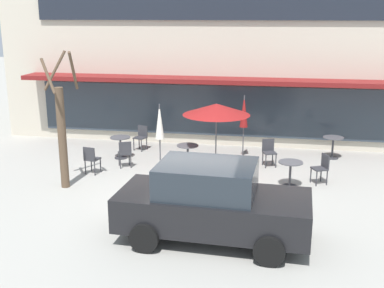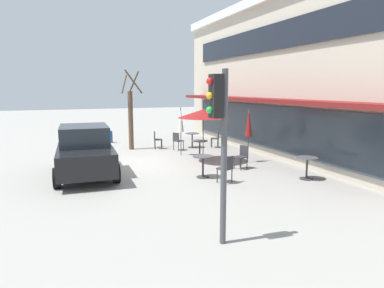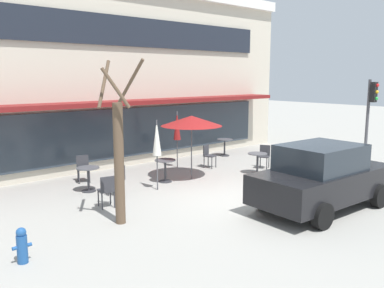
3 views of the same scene
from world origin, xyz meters
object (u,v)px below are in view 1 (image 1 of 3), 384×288
patio_umbrella_corner_open (216,109)px  cafe_chair_3 (269,150)px  cafe_table_near_wall (188,152)px  cafe_chair_0 (91,158)px  street_tree (62,130)px  cafe_table_streetside (290,170)px  parked_sedan (212,202)px  cafe_table_by_tree (120,144)px  patio_umbrella_green_folded (160,122)px  cafe_chair_4 (141,136)px  cafe_chair_1 (322,167)px  cafe_table_mid_patio (333,144)px  cafe_chair_2 (125,152)px  patio_umbrella_cream_folded (244,112)px

patio_umbrella_corner_open → cafe_chair_3: bearing=28.9°
cafe_table_near_wall → cafe_chair_3: (2.60, 0.66, 0.01)m
cafe_chair_0 → street_tree: street_tree is taller
patio_umbrella_corner_open → cafe_table_streetside: bearing=-23.6°
cafe_table_near_wall → parked_sedan: parked_sedan is taller
cafe_table_streetside → cafe_table_by_tree: 6.05m
cafe_table_by_tree → cafe_chair_3: cafe_chair_3 is taller
street_tree → patio_umbrella_green_folded: bearing=36.6°
cafe_chair_4 → cafe_chair_1: bearing=-22.9°
cafe_table_mid_patio → cafe_chair_2: 7.15m
cafe_table_mid_patio → cafe_chair_4: bearing=-179.2°
cafe_table_near_wall → cafe_table_by_tree: same height
patio_umbrella_green_folded → cafe_chair_3: size_ratio=2.47×
cafe_chair_0 → cafe_chair_2: (0.83, 0.82, 0.00)m
cafe_table_streetside → patio_umbrella_corner_open: (-2.30, 1.01, 1.51)m
patio_umbrella_green_folded → cafe_chair_3: bearing=20.6°
cafe_chair_2 → cafe_chair_4: bearing=91.7°
cafe_table_by_tree → cafe_chair_4: (0.41, 1.18, 0.01)m
patio_umbrella_corner_open → parked_sedan: size_ratio=0.51×
cafe_chair_4 → street_tree: size_ratio=0.23×
cafe_table_streetside → cafe_chair_1: cafe_chair_1 is taller
cafe_table_by_tree → patio_umbrella_corner_open: 3.86m
cafe_table_mid_patio → cafe_chair_1: bearing=-102.3°
cafe_chair_0 → cafe_chair_2: size_ratio=1.00×
cafe_table_by_tree → patio_umbrella_corner_open: bearing=-14.4°
cafe_table_near_wall → cafe_table_streetside: same height
cafe_chair_0 → street_tree: bearing=-104.6°
cafe_chair_4 → cafe_table_streetside: bearing=-30.0°
cafe_table_near_wall → patio_umbrella_green_folded: (-0.77, -0.61, 1.11)m
parked_sedan → patio_umbrella_corner_open: bearing=96.1°
cafe_chair_3 → patio_umbrella_corner_open: bearing=-151.1°
cafe_chair_2 → street_tree: bearing=-119.4°
patio_umbrella_cream_folded → cafe_chair_1: 3.55m
patio_umbrella_corner_open → parked_sedan: (0.51, -4.73, -1.14)m
street_tree → cafe_chair_0: bearing=75.4°
cafe_chair_4 → patio_umbrella_corner_open: bearing=-34.3°
cafe_table_near_wall → cafe_chair_0: size_ratio=0.85×
cafe_chair_4 → patio_umbrella_cream_folded: bearing=-5.4°
cafe_table_near_wall → patio_umbrella_cream_folded: patio_umbrella_cream_folded is taller
cafe_table_by_tree → patio_umbrella_corner_open: patio_umbrella_corner_open is taller
patio_umbrella_cream_folded → street_tree: (-4.86, -3.85, 0.06)m
cafe_table_near_wall → cafe_chair_4: (-2.08, 1.82, 0.01)m
cafe_table_streetside → cafe_chair_0: size_ratio=0.85×
cafe_chair_3 → cafe_chair_0: bearing=-161.5°
cafe_table_near_wall → cafe_table_mid_patio: bearing=21.8°
patio_umbrella_corner_open → cafe_chair_4: patio_umbrella_corner_open is taller
patio_umbrella_green_folded → cafe_chair_2: patio_umbrella_green_folded is taller
cafe_table_near_wall → patio_umbrella_corner_open: bearing=-14.8°
cafe_table_streetside → patio_umbrella_corner_open: 2.93m
cafe_chair_0 → cafe_table_near_wall: bearing=22.3°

